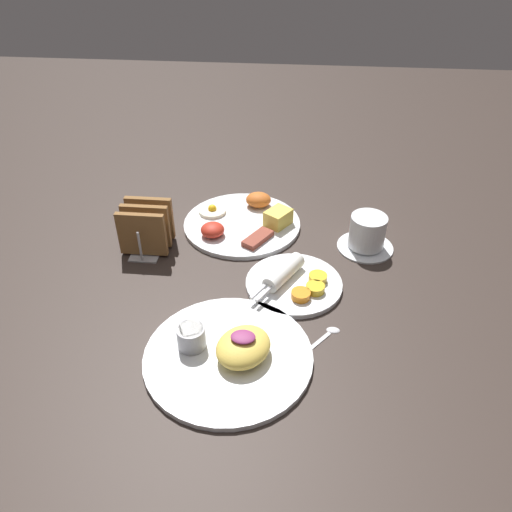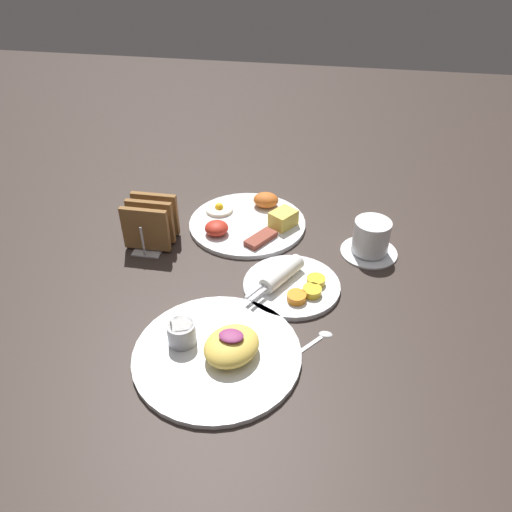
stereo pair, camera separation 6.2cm
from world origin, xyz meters
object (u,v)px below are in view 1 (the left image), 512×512
at_px(plate_condiments, 293,282).
at_px(plate_foreground, 229,352).
at_px(toast_rack, 146,228).
at_px(plate_breakfast, 244,221).
at_px(coffee_cup, 367,234).

distance_m(plate_condiments, plate_foreground, 0.22).
bearing_deg(plate_condiments, toast_rack, 161.87).
xyz_separation_m(plate_foreground, toast_rack, (-0.22, 0.30, 0.03)).
xyz_separation_m(plate_breakfast, plate_foreground, (0.02, -0.40, 0.00)).
height_order(plate_condiments, toast_rack, toast_rack).
distance_m(plate_breakfast, coffee_cup, 0.28).
distance_m(plate_foreground, coffee_cup, 0.42).
bearing_deg(toast_rack, coffee_cup, 4.84).
relative_size(plate_foreground, coffee_cup, 2.33).
bearing_deg(coffee_cup, toast_rack, -175.16).
height_order(toast_rack, coffee_cup, toast_rack).
relative_size(plate_foreground, toast_rack, 2.41).
xyz_separation_m(plate_breakfast, toast_rack, (-0.19, -0.10, 0.04)).
bearing_deg(plate_foreground, coffee_cup, 53.67).
bearing_deg(plate_foreground, plate_condiments, 63.18).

